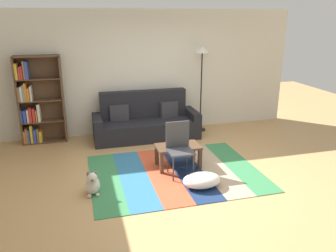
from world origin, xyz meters
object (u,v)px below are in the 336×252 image
(bookshelf, at_px, (36,103))
(dog, at_px, (93,184))
(couch, at_px, (146,122))
(pouf, at_px, (202,180))
(coffee_table, at_px, (178,150))
(standing_lamp, at_px, (202,61))
(folding_chair, at_px, (179,144))
(tv_remote, at_px, (183,143))

(bookshelf, relative_size, dog, 4.56)
(couch, relative_size, pouf, 3.75)
(coffee_table, distance_m, standing_lamp, 2.48)
(bookshelf, relative_size, folding_chair, 2.01)
(bookshelf, relative_size, pouf, 3.00)
(tv_remote, distance_m, folding_chair, 0.38)
(pouf, xyz_separation_m, dog, (-1.65, 0.23, 0.04))
(bookshelf, xyz_separation_m, pouf, (2.61, -2.77, -0.73))
(coffee_table, bearing_deg, tv_remote, 23.47)
(tv_remote, bearing_deg, folding_chair, -122.97)
(bookshelf, xyz_separation_m, coffee_table, (2.47, -1.96, -0.52))
(dog, xyz_separation_m, folding_chair, (1.44, 0.32, 0.37))
(pouf, relative_size, tv_remote, 4.02)
(couch, distance_m, bookshelf, 2.31)
(couch, height_order, standing_lamp, standing_lamp)
(dog, xyz_separation_m, standing_lamp, (2.59, 2.40, 1.45))
(dog, relative_size, folding_chair, 0.44)
(standing_lamp, distance_m, folding_chair, 2.61)
(coffee_table, xyz_separation_m, standing_lamp, (1.08, 1.82, 1.28))
(coffee_table, distance_m, dog, 1.62)
(dog, bearing_deg, pouf, -8.08)
(coffee_table, relative_size, folding_chair, 0.85)
(bookshelf, relative_size, standing_lamp, 0.94)
(coffee_table, distance_m, pouf, 0.85)
(couch, relative_size, standing_lamp, 1.17)
(bookshelf, height_order, coffee_table, bookshelf)
(coffee_table, bearing_deg, pouf, -80.13)
(bookshelf, distance_m, coffee_table, 3.20)
(pouf, bearing_deg, couch, 98.60)
(bookshelf, bearing_deg, folding_chair, -42.75)
(bookshelf, distance_m, dog, 2.80)
(tv_remote, bearing_deg, bookshelf, 140.11)
(couch, distance_m, pouf, 2.53)
(coffee_table, height_order, pouf, coffee_table)
(standing_lamp, xyz_separation_m, tv_remote, (-0.97, -1.77, -1.20))
(coffee_table, bearing_deg, couch, 97.98)
(pouf, bearing_deg, bookshelf, 133.27)
(bookshelf, xyz_separation_m, dog, (0.96, -2.54, -0.69))
(coffee_table, bearing_deg, bookshelf, 141.55)
(coffee_table, xyz_separation_m, tv_remote, (0.11, 0.05, 0.09))
(pouf, bearing_deg, tv_remote, 91.97)
(bookshelf, bearing_deg, pouf, -46.73)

